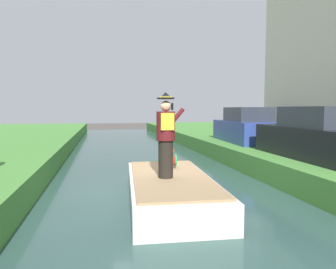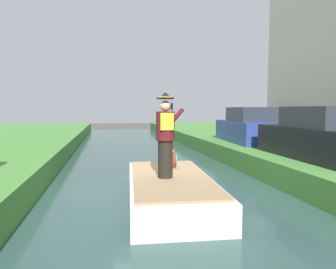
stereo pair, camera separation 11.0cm
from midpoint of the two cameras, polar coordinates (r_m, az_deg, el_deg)
ground_plane at (r=8.04m, az=-0.57°, el=-11.15°), size 80.00×80.00×0.00m
canal_water at (r=8.03m, az=-0.57°, el=-10.81°), size 5.98×48.00×0.10m
boat at (r=7.05m, az=0.84°, el=-10.06°), size 2.09×4.31×0.61m
person_pirate at (r=6.65m, az=0.02°, el=-0.16°), size 0.61×0.42×1.85m
parrot_plush at (r=7.77m, az=0.85°, el=-4.50°), size 0.36×0.34×0.57m
parked_car_dark at (r=10.02m, az=26.20°, el=-0.34°), size 1.77×4.03×1.50m
parked_car_blue at (r=13.88m, az=14.81°, el=1.29°), size 1.96×4.10×1.50m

